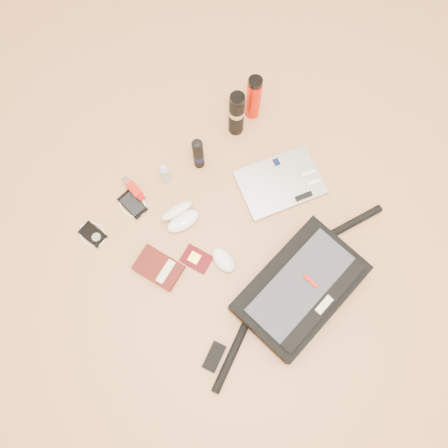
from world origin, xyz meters
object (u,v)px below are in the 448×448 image
at_px(messenger_bag, 299,289).
at_px(laptop, 281,183).
at_px(book, 159,267).
at_px(thermos_black, 237,114).
at_px(thermos_red, 254,98).

distance_m(messenger_bag, laptop, 0.45).
height_order(laptop, book, same).
height_order(thermos_black, thermos_red, thermos_black).
bearing_deg(thermos_black, messenger_bag, -111.40).
xyz_separation_m(book, thermos_red, (0.72, 0.29, 0.10)).
xyz_separation_m(laptop, thermos_black, (0.02, 0.31, 0.11)).
distance_m(messenger_bag, book, 0.54).
bearing_deg(laptop, thermos_red, 86.54).
height_order(laptop, thermos_red, thermos_red).
distance_m(book, thermos_black, 0.68).
bearing_deg(laptop, book, -165.72).
bearing_deg(thermos_red, book, -158.10).
xyz_separation_m(messenger_bag, laptop, (0.25, 0.37, -0.05)).
relative_size(laptop, thermos_black, 1.58).
bearing_deg(thermos_black, book, -156.02).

